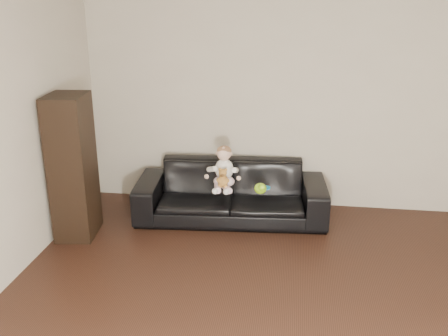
% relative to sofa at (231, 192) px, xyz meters
% --- Properties ---
extents(wall_back, '(5.00, 0.00, 5.00)m').
position_rel_sofa_xyz_m(wall_back, '(0.73, 0.50, 0.99)').
color(wall_back, '#B9AF9B').
rests_on(wall_back, ground).
extents(sofa, '(2.19, 0.99, 0.62)m').
position_rel_sofa_xyz_m(sofa, '(0.00, 0.00, 0.00)').
color(sofa, black).
rests_on(sofa, floor).
extents(cabinet, '(0.43, 0.56, 1.50)m').
position_rel_sofa_xyz_m(cabinet, '(-1.56, -0.64, 0.44)').
color(cabinet, black).
rests_on(cabinet, floor).
extents(shelf_item, '(0.21, 0.27, 0.28)m').
position_rel_sofa_xyz_m(shelf_item, '(-1.54, -0.64, 0.78)').
color(shelf_item, silver).
rests_on(shelf_item, cabinet).
extents(baby, '(0.36, 0.43, 0.47)m').
position_rel_sofa_xyz_m(baby, '(-0.07, -0.12, 0.31)').
color(baby, '#FBD4DF').
rests_on(baby, sofa).
extents(teddy_bear, '(0.15, 0.15, 0.21)m').
position_rel_sofa_xyz_m(teddy_bear, '(-0.06, -0.26, 0.26)').
color(teddy_bear, '#A97330').
rests_on(teddy_bear, sofa).
extents(toy_green, '(0.14, 0.16, 0.11)m').
position_rel_sofa_xyz_m(toy_green, '(0.35, -0.24, 0.15)').
color(toy_green, '#99E31A').
rests_on(toy_green, sofa).
extents(toy_rattle, '(0.07, 0.07, 0.07)m').
position_rel_sofa_xyz_m(toy_rattle, '(0.34, -0.25, 0.13)').
color(toy_rattle, red).
rests_on(toy_rattle, sofa).
extents(toy_blue_disc, '(0.12, 0.12, 0.02)m').
position_rel_sofa_xyz_m(toy_blue_disc, '(0.39, -0.09, 0.11)').
color(toy_blue_disc, '#1B99DE').
rests_on(toy_blue_disc, sofa).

